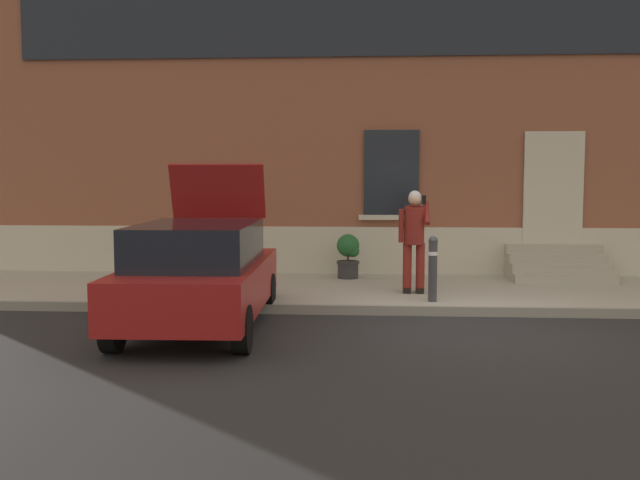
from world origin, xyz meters
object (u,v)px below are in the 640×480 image
(hatchback_car_red, at_px, (200,273))
(bollard_near_person, at_px, (433,266))
(planter_olive, at_px, (222,253))
(planter_charcoal, at_px, (348,255))
(person_on_phone, at_px, (414,235))

(hatchback_car_red, height_order, bollard_near_person, hatchback_car_red)
(hatchback_car_red, xyz_separation_m, bollard_near_person, (3.37, 1.64, -0.09))
(planter_olive, xyz_separation_m, planter_charcoal, (2.52, -0.17, 0.00))
(planter_charcoal, bearing_deg, hatchback_car_red, -115.19)
(person_on_phone, bearing_deg, bollard_near_person, -57.43)
(hatchback_car_red, xyz_separation_m, planter_olive, (-0.56, 4.33, -0.19))
(hatchback_car_red, height_order, planter_olive, hatchback_car_red)
(person_on_phone, height_order, planter_olive, person_on_phone)
(person_on_phone, relative_size, planter_charcoal, 2.03)
(person_on_phone, bearing_deg, planter_olive, 165.98)
(person_on_phone, xyz_separation_m, planter_olive, (-3.67, 1.94, -0.55))
(bollard_near_person, bearing_deg, planter_olive, 145.57)
(hatchback_car_red, xyz_separation_m, person_on_phone, (3.12, 2.39, 0.35))
(hatchback_car_red, relative_size, person_on_phone, 2.35)
(bollard_near_person, bearing_deg, hatchback_car_red, -154.10)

